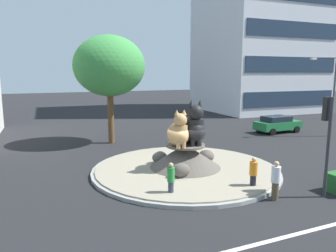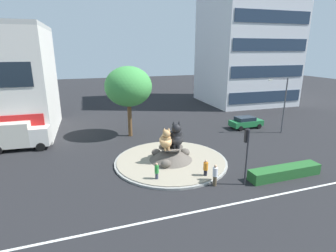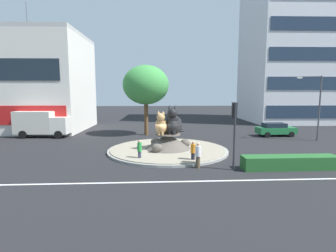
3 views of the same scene
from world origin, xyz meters
name	(u,v)px [view 2 (image 2 of 3)]	position (x,y,z in m)	size (l,w,h in m)	color
ground_plane	(171,162)	(0.00, 0.00, 0.00)	(160.00, 160.00, 0.00)	black
lane_centreline	(210,209)	(0.00, -8.02, 0.00)	(112.00, 0.20, 0.01)	silver
roundabout_island	(171,157)	(0.00, 0.00, 0.49)	(10.57, 10.57, 1.58)	gray
cat_statue_calico	(166,140)	(-0.56, -0.26, 2.34)	(1.61, 2.13, 2.06)	tan
cat_statue_black	(176,136)	(0.52, -0.02, 2.51)	(2.22, 2.63, 2.53)	black
traffic_light_mast	(247,146)	(4.10, -5.80, 3.17)	(0.33, 0.46, 4.52)	#2D2D33
office_tower	(248,21)	(23.54, 23.55, 15.36)	(15.74, 14.86, 30.73)	silver
clipped_hedge_strip	(285,172)	(7.99, -5.88, 0.45)	(6.51, 1.20, 0.90)	#235B28
broadleaf_tree_behind_island	(128,87)	(-2.15, 8.99, 6.06)	(5.51, 5.51, 8.43)	brown
streetlight_arm	(283,101)	(16.09, 4.18, 4.09)	(2.41, 0.76, 6.93)	#4C4C51
pedestrian_green_shirt	(157,172)	(-2.32, -3.25, 0.86)	(0.33, 0.33, 1.62)	#33384C
pedestrian_orange_shirt	(206,169)	(1.65, -3.96, 0.85)	(0.38, 0.38, 1.63)	black
pedestrian_white_shirt	(215,175)	(1.78, -5.32, 0.93)	(0.39, 0.39, 1.78)	brown
sedan_on_far_lane	(246,122)	(13.29, 7.39, 0.82)	(4.50, 2.19, 1.56)	#1E6B38
delivery_box_truck	(17,135)	(-14.27, 8.27, 1.62)	(6.29, 2.91, 3.02)	silver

